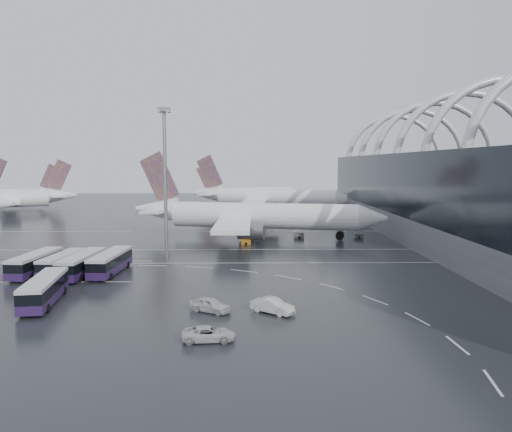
{
  "coord_description": "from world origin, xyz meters",
  "views": [
    {
      "loc": [
        7.8,
        -89.36,
        17.6
      ],
      "look_at": [
        8.97,
        11.51,
        7.0
      ],
      "focal_mm": 35.0,
      "sensor_mm": 36.0,
      "label": 1
    }
  ],
  "objects_px": {
    "van_curve_c": "(273,306)",
    "gse_cart_belly_d": "(359,236)",
    "jet_remote_mid": "(14,199)",
    "bus_row_near_c": "(82,264)",
    "van_curve_b": "(210,305)",
    "van_curve_a": "(209,334)",
    "bus_row_near_d": "(110,262)",
    "bus_row_near_b": "(62,263)",
    "bus_row_far_c": "(44,289)",
    "floodlight_mast": "(165,164)",
    "airliner_gate_b": "(268,198)",
    "gse_cart_belly_c": "(246,242)",
    "bus_row_near_a": "(36,263)",
    "airliner_main": "(251,216)",
    "gse_cart_belly_b": "(299,236)",
    "airliner_gate_c": "(246,194)",
    "jet_remote_far": "(15,196)"
  },
  "relations": [
    {
      "from": "bus_row_near_c",
      "to": "van_curve_b",
      "type": "distance_m",
      "value": 29.55
    },
    {
      "from": "van_curve_a",
      "to": "gse_cart_belly_c",
      "type": "xyz_separation_m",
      "value": [
        3.23,
        59.92,
        -0.16
      ]
    },
    {
      "from": "jet_remote_mid",
      "to": "van_curve_b",
      "type": "relative_size",
      "value": 8.3
    },
    {
      "from": "bus_row_near_b",
      "to": "van_curve_c",
      "type": "bearing_deg",
      "value": -119.22
    },
    {
      "from": "floodlight_mast",
      "to": "gse_cart_belly_d",
      "type": "xyz_separation_m",
      "value": [
        41.57,
        24.15,
        -16.93
      ]
    },
    {
      "from": "jet_remote_mid",
      "to": "bus_row_far_c",
      "type": "bearing_deg",
      "value": 92.09
    },
    {
      "from": "bus_row_near_c",
      "to": "bus_row_far_c",
      "type": "bearing_deg",
      "value": -174.36
    },
    {
      "from": "floodlight_mast",
      "to": "van_curve_a",
      "type": "bearing_deg",
      "value": -75.43
    },
    {
      "from": "airliner_gate_c",
      "to": "gse_cart_belly_d",
      "type": "xyz_separation_m",
      "value": [
        27.5,
        -103.5,
        -3.81
      ]
    },
    {
      "from": "jet_remote_mid",
      "to": "bus_row_near_d",
      "type": "height_order",
      "value": "jet_remote_mid"
    },
    {
      "from": "jet_remote_mid",
      "to": "gse_cart_belly_d",
      "type": "relative_size",
      "value": 20.22
    },
    {
      "from": "airliner_gate_c",
      "to": "bus_row_near_a",
      "type": "relative_size",
      "value": 3.49
    },
    {
      "from": "jet_remote_mid",
      "to": "gse_cart_belly_d",
      "type": "distance_m",
      "value": 125.86
    },
    {
      "from": "jet_remote_mid",
      "to": "van_curve_c",
      "type": "distance_m",
      "value": 148.62
    },
    {
      "from": "bus_row_far_c",
      "to": "gse_cart_belly_d",
      "type": "height_order",
      "value": "bus_row_far_c"
    },
    {
      "from": "jet_remote_far",
      "to": "airliner_gate_b",
      "type": "bearing_deg",
      "value": 162.35
    },
    {
      "from": "bus_row_near_d",
      "to": "van_curve_b",
      "type": "distance_m",
      "value": 27.76
    },
    {
      "from": "airliner_gate_b",
      "to": "floodlight_mast",
      "type": "distance_m",
      "value": 90.44
    },
    {
      "from": "airliner_main",
      "to": "van_curve_b",
      "type": "xyz_separation_m",
      "value": [
        -5.05,
        -59.71,
        -4.3
      ]
    },
    {
      "from": "bus_row_near_c",
      "to": "airliner_gate_b",
      "type": "bearing_deg",
      "value": -14.46
    },
    {
      "from": "airliner_gate_b",
      "to": "gse_cart_belly_c",
      "type": "distance_m",
      "value": 72.1
    },
    {
      "from": "bus_row_near_b",
      "to": "gse_cart_belly_d",
      "type": "distance_m",
      "value": 67.58
    },
    {
      "from": "airliner_gate_b",
      "to": "bus_row_near_a",
      "type": "distance_m",
      "value": 108.8
    },
    {
      "from": "gse_cart_belly_b",
      "to": "bus_row_far_c",
      "type": "bearing_deg",
      "value": -124.5
    },
    {
      "from": "airliner_main",
      "to": "van_curve_c",
      "type": "relative_size",
      "value": 11.23
    },
    {
      "from": "van_curve_a",
      "to": "gse_cart_belly_b",
      "type": "xyz_separation_m",
      "value": [
        15.74,
        68.5,
        -0.11
      ]
    },
    {
      "from": "gse_cart_belly_b",
      "to": "van_curve_b",
      "type": "bearing_deg",
      "value": -105.58
    },
    {
      "from": "airliner_gate_c",
      "to": "jet_remote_mid",
      "type": "xyz_separation_m",
      "value": [
        -82.55,
        -42.59,
        0.6
      ]
    },
    {
      "from": "bus_row_near_b",
      "to": "bus_row_near_a",
      "type": "bearing_deg",
      "value": 102.54
    },
    {
      "from": "van_curve_a",
      "to": "floodlight_mast",
      "type": "xyz_separation_m",
      "value": [
        -11.62,
        44.71,
        16.76
      ]
    },
    {
      "from": "bus_row_near_b",
      "to": "jet_remote_far",
      "type": "bearing_deg",
      "value": 32.23
    },
    {
      "from": "van_curve_a",
      "to": "bus_row_far_c",
      "type": "bearing_deg",
      "value": 53.52
    },
    {
      "from": "gse_cart_belly_c",
      "to": "gse_cart_belly_d",
      "type": "xyz_separation_m",
      "value": [
        26.72,
        8.94,
        -0.01
      ]
    },
    {
      "from": "jet_remote_mid",
      "to": "bus_row_near_a",
      "type": "distance_m",
      "value": 110.93
    },
    {
      "from": "bus_row_near_a",
      "to": "van_curve_b",
      "type": "xyz_separation_m",
      "value": [
        29.59,
        -20.94,
        -0.96
      ]
    },
    {
      "from": "van_curve_a",
      "to": "bus_row_near_d",
      "type": "bearing_deg",
      "value": 26.23
    },
    {
      "from": "gse_cart_belly_c",
      "to": "airliner_gate_b",
      "type": "bearing_deg",
      "value": 84.03
    },
    {
      "from": "airliner_gate_c",
      "to": "bus_row_far_c",
      "type": "height_order",
      "value": "airliner_gate_c"
    },
    {
      "from": "gse_cart_belly_b",
      "to": "jet_remote_far",
      "type": "bearing_deg",
      "value": 140.97
    },
    {
      "from": "bus_row_near_b",
      "to": "van_curve_c",
      "type": "height_order",
      "value": "bus_row_near_b"
    },
    {
      "from": "bus_row_near_b",
      "to": "gse_cart_belly_b",
      "type": "distance_m",
      "value": 56.09
    },
    {
      "from": "van_curve_a",
      "to": "van_curve_c",
      "type": "relative_size",
      "value": 0.99
    },
    {
      "from": "van_curve_b",
      "to": "gse_cart_belly_c",
      "type": "height_order",
      "value": "van_curve_b"
    },
    {
      "from": "bus_row_near_c",
      "to": "van_curve_b",
      "type": "xyz_separation_m",
      "value": [
        21.83,
        -19.89,
        -0.98
      ]
    },
    {
      "from": "van_curve_c",
      "to": "gse_cart_belly_d",
      "type": "height_order",
      "value": "van_curve_c"
    },
    {
      "from": "floodlight_mast",
      "to": "gse_cart_belly_b",
      "type": "relative_size",
      "value": 12.09
    },
    {
      "from": "bus_row_near_c",
      "to": "bus_row_near_d",
      "type": "relative_size",
      "value": 1.0
    },
    {
      "from": "airliner_gate_c",
      "to": "bus_row_far_c",
      "type": "xyz_separation_m",
      "value": [
        -24.34,
        -158.61,
        -2.57
      ]
    },
    {
      "from": "bus_row_near_b",
      "to": "airliner_main",
      "type": "bearing_deg",
      "value": -34.23
    },
    {
      "from": "jet_remote_mid",
      "to": "gse_cart_belly_d",
      "type": "xyz_separation_m",
      "value": [
        110.05,
        -60.92,
        -4.41
      ]
    }
  ]
}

